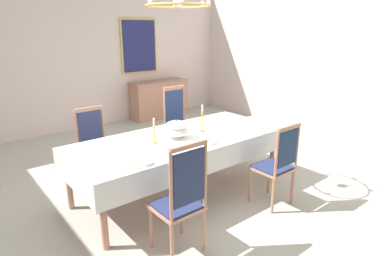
% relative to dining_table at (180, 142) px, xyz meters
% --- Properties ---
extents(ground, '(7.66, 7.08, 0.04)m').
position_rel_dining_table_xyz_m(ground, '(0.00, 0.18, -0.73)').
color(ground, '#B6B6AC').
extents(back_wall, '(7.66, 0.08, 3.06)m').
position_rel_dining_table_xyz_m(back_wall, '(0.00, 3.76, 0.82)').
color(back_wall, silver).
rests_on(back_wall, ground).
extents(right_wall, '(0.08, 7.08, 3.06)m').
position_rel_dining_table_xyz_m(right_wall, '(3.87, 0.18, 0.82)').
color(right_wall, silver).
rests_on(right_wall, ground).
extents(dining_table, '(2.79, 1.19, 0.78)m').
position_rel_dining_table_xyz_m(dining_table, '(0.00, 0.00, 0.00)').
color(dining_table, tan).
rests_on(dining_table, ground).
extents(tablecloth, '(2.81, 1.21, 0.30)m').
position_rel_dining_table_xyz_m(tablecloth, '(0.00, -0.00, 0.01)').
color(tablecloth, white).
rests_on(tablecloth, dining_table).
extents(chair_south_a, '(0.44, 0.42, 1.17)m').
position_rel_dining_table_xyz_m(chair_south_a, '(-0.73, -1.00, -0.12)').
color(chair_south_a, '#AA7562').
rests_on(chair_south_a, ground).
extents(chair_north_a, '(0.44, 0.42, 1.07)m').
position_rel_dining_table_xyz_m(chair_north_a, '(-0.73, 1.00, -0.15)').
color(chair_north_a, tan).
rests_on(chair_north_a, ground).
extents(chair_south_b, '(0.44, 0.42, 1.06)m').
position_rel_dining_table_xyz_m(chair_south_b, '(0.73, -1.00, -0.16)').
color(chair_south_b, tan).
rests_on(chair_south_b, ground).
extents(chair_north_b, '(0.44, 0.42, 1.21)m').
position_rel_dining_table_xyz_m(chair_north_b, '(0.73, 1.01, -0.11)').
color(chair_north_b, tan).
rests_on(chair_north_b, ground).
extents(soup_tureen, '(0.31, 0.31, 0.24)m').
position_rel_dining_table_xyz_m(soup_tureen, '(-0.05, 0.00, 0.19)').
color(soup_tureen, white).
rests_on(soup_tureen, tablecloth).
extents(candlestick_west, '(0.07, 0.07, 0.32)m').
position_rel_dining_table_xyz_m(candlestick_west, '(-0.38, -0.00, 0.20)').
color(candlestick_west, gold).
rests_on(candlestick_west, tablecloth).
extents(candlestick_east, '(0.07, 0.07, 0.38)m').
position_rel_dining_table_xyz_m(candlestick_east, '(0.38, -0.00, 0.23)').
color(candlestick_east, gold).
rests_on(candlestick_east, tablecloth).
extents(bowl_near_left, '(0.15, 0.15, 0.03)m').
position_rel_dining_table_xyz_m(bowl_near_left, '(-0.79, -0.49, 0.09)').
color(bowl_near_left, white).
rests_on(bowl_near_left, tablecloth).
extents(bowl_near_right, '(0.17, 0.17, 0.03)m').
position_rel_dining_table_xyz_m(bowl_near_right, '(0.12, -0.43, 0.09)').
color(bowl_near_right, white).
rests_on(bowl_near_right, tablecloth).
extents(spoon_primary, '(0.04, 0.18, 0.01)m').
position_rel_dining_table_xyz_m(spoon_primary, '(-0.90, -0.46, 0.08)').
color(spoon_primary, gold).
rests_on(spoon_primary, tablecloth).
extents(spoon_secondary, '(0.04, 0.18, 0.01)m').
position_rel_dining_table_xyz_m(spoon_secondary, '(0.24, -0.40, 0.08)').
color(spoon_secondary, gold).
rests_on(spoon_secondary, tablecloth).
extents(sideboard, '(1.44, 0.48, 0.90)m').
position_rel_dining_table_xyz_m(sideboard, '(1.94, 3.44, -0.25)').
color(sideboard, tan).
rests_on(sideboard, ground).
extents(framed_painting, '(0.93, 0.05, 1.24)m').
position_rel_dining_table_xyz_m(framed_painting, '(1.59, 3.70, 1.01)').
color(framed_painting, '#D1B251').
extents(chandelier, '(0.77, 0.76, 0.66)m').
position_rel_dining_table_xyz_m(chandelier, '(-0.00, -0.00, 1.67)').
color(chandelier, gold).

